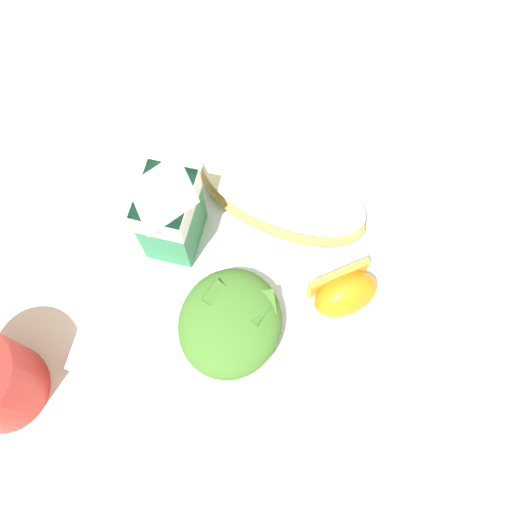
% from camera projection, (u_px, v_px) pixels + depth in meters
% --- Properties ---
extents(ground, '(3.00, 3.00, 0.00)m').
position_uv_depth(ground, '(256.00, 265.00, 0.55)').
color(ground, beige).
extents(white_plate, '(0.28, 0.28, 0.02)m').
position_uv_depth(white_plate, '(256.00, 263.00, 0.54)').
color(white_plate, silver).
rests_on(white_plate, ground).
extents(cheesy_pizza_bread, '(0.11, 0.18, 0.04)m').
position_uv_depth(cheesy_pizza_bread, '(282.00, 195.00, 0.53)').
color(cheesy_pizza_bread, tan).
rests_on(cheesy_pizza_bread, white_plate).
extents(green_salad_pile, '(0.10, 0.09, 0.04)m').
position_uv_depth(green_salad_pile, '(230.00, 322.00, 0.49)').
color(green_salad_pile, '#3D7028').
rests_on(green_salad_pile, white_plate).
extents(milk_carton, '(0.06, 0.04, 0.11)m').
position_uv_depth(milk_carton, '(169.00, 210.00, 0.48)').
color(milk_carton, '#2D8451').
rests_on(milk_carton, white_plate).
extents(orange_wedge_front, '(0.07, 0.07, 0.04)m').
position_uv_depth(orange_wedge_front, '(345.00, 293.00, 0.50)').
color(orange_wedge_front, orange).
rests_on(orange_wedge_front, white_plate).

